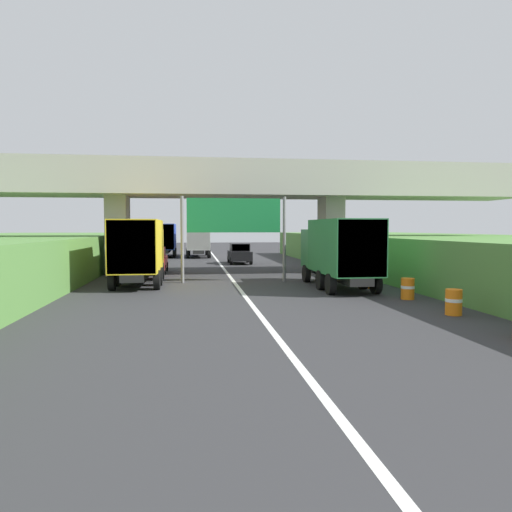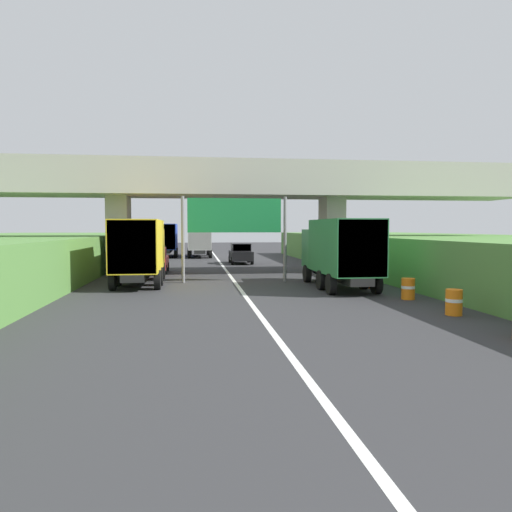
{
  "view_description": "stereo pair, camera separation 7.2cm",
  "coord_description": "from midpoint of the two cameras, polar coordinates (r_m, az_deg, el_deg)",
  "views": [
    {
      "loc": [
        -2.3,
        0.15,
        3.02
      ],
      "look_at": [
        0.0,
        17.45,
        2.0
      ],
      "focal_mm": 33.65,
      "sensor_mm": 36.0,
      "label": 1
    },
    {
      "loc": [
        -2.23,
        0.14,
        3.02
      ],
      "look_at": [
        0.0,
        17.45,
        2.0
      ],
      "focal_mm": 33.65,
      "sensor_mm": 36.0,
      "label": 2
    }
  ],
  "objects": [
    {
      "name": "lane_centre_stripe",
      "position": [
        25.51,
        -2.2,
        -3.44
      ],
      "size": [
        0.2,
        90.75,
        0.01
      ],
      "primitive_type": "cube",
      "color": "white",
      "rests_on": "ground"
    },
    {
      "name": "overpass_bridge",
      "position": [
        31.75,
        -3.26,
        7.68
      ],
      "size": [
        40.0,
        4.8,
        7.27
      ],
      "color": "#ADA89E",
      "rests_on": "ground"
    },
    {
      "name": "overhead_highway_sign",
      "position": [
        26.7,
        -2.48,
        4.29
      ],
      "size": [
        5.88,
        0.18,
        4.77
      ],
      "color": "slate",
      "rests_on": "ground"
    },
    {
      "name": "truck_yellow",
      "position": [
        26.25,
        -13.55,
        0.88
      ],
      "size": [
        2.44,
        7.3,
        3.44
      ],
      "color": "black",
      "rests_on": "ground"
    },
    {
      "name": "truck_green",
      "position": [
        24.36,
        9.95,
        0.74
      ],
      "size": [
        2.44,
        7.3,
        3.44
      ],
      "color": "black",
      "rests_on": "ground"
    },
    {
      "name": "truck_white",
      "position": [
        50.42,
        -6.71,
        2.09
      ],
      "size": [
        2.44,
        7.3,
        3.44
      ],
      "color": "black",
      "rests_on": "ground"
    },
    {
      "name": "truck_blue",
      "position": [
        51.46,
        -10.61,
        2.08
      ],
      "size": [
        2.44,
        7.3,
        3.44
      ],
      "color": "black",
      "rests_on": "ground"
    },
    {
      "name": "car_red",
      "position": [
        32.8,
        -11.99,
        -0.51
      ],
      "size": [
        1.86,
        4.1,
        1.72
      ],
      "color": "red",
      "rests_on": "ground"
    },
    {
      "name": "car_black",
      "position": [
        40.64,
        -1.78,
        0.3
      ],
      "size": [
        1.86,
        4.1,
        1.72
      ],
      "color": "black",
      "rests_on": "ground"
    },
    {
      "name": "construction_barrel_3",
      "position": [
        18.04,
        22.57,
        -5.07
      ],
      "size": [
        0.57,
        0.57,
        0.9
      ],
      "color": "orange",
      "rests_on": "ground"
    },
    {
      "name": "construction_barrel_4",
      "position": [
        21.33,
        17.72,
        -3.71
      ],
      "size": [
        0.57,
        0.57,
        0.9
      ],
      "color": "orange",
      "rests_on": "ground"
    },
    {
      "name": "construction_barrel_5",
      "position": [
        24.7,
        13.96,
        -2.7
      ],
      "size": [
        0.57,
        0.57,
        0.9
      ],
      "color": "orange",
      "rests_on": "ground"
    }
  ]
}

